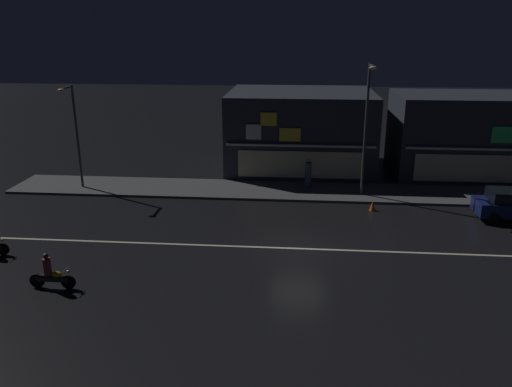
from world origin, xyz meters
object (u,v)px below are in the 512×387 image
(traffic_cone, at_px, (373,206))
(pedestrian_on_sidewalk, at_px, (308,174))
(motorcycle_following, at_px, (50,274))
(streetlamp_mid, at_px, (367,121))
(streetlamp_west, at_px, (75,128))

(traffic_cone, bearing_deg, pedestrian_on_sidewalk, 135.43)
(pedestrian_on_sidewalk, height_order, motorcycle_following, pedestrian_on_sidewalk)
(streetlamp_mid, bearing_deg, pedestrian_on_sidewalk, 158.68)
(pedestrian_on_sidewalk, xyz_separation_m, traffic_cone, (3.66, -3.60, -0.75))
(pedestrian_on_sidewalk, bearing_deg, streetlamp_mid, -52.18)
(streetlamp_west, xyz_separation_m, pedestrian_on_sidewalk, (14.58, 1.30, -3.01))
(streetlamp_mid, bearing_deg, traffic_cone, -81.05)
(traffic_cone, bearing_deg, streetlamp_mid, 98.95)
(streetlamp_mid, height_order, motorcycle_following, streetlamp_mid)
(streetlamp_west, relative_size, streetlamp_mid, 0.82)
(pedestrian_on_sidewalk, bearing_deg, traffic_cone, -75.42)
(pedestrian_on_sidewalk, distance_m, traffic_cone, 5.19)
(pedestrian_on_sidewalk, bearing_deg, streetlamp_west, 154.23)
(streetlamp_mid, relative_size, pedestrian_on_sidewalk, 4.16)
(streetlamp_mid, height_order, pedestrian_on_sidewalk, streetlamp_mid)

